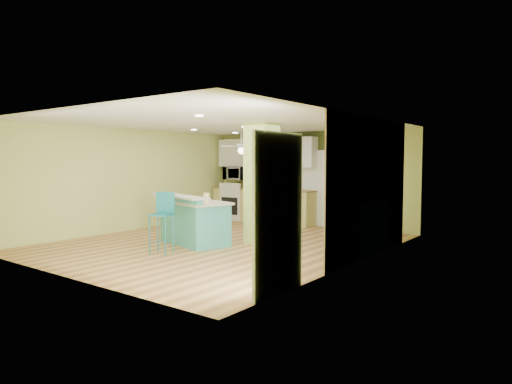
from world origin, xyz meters
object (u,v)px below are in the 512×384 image
at_px(peninsula, 194,221).
at_px(fruit_bowl, 263,187).
at_px(bar_stool, 163,212).
at_px(side_counter, 360,227).
at_px(canister, 206,197).

relative_size(peninsula, fruit_bowl, 6.20).
bearing_deg(peninsula, fruit_bowl, 119.46).
xyz_separation_m(bar_stool, fruit_bowl, (-1.02, 4.56, 0.22)).
bearing_deg(side_counter, bar_stool, -143.08).
xyz_separation_m(side_counter, canister, (-2.84, -1.14, 0.49)).
bearing_deg(bar_stool, side_counter, 15.91).
relative_size(peninsula, canister, 11.56).
bearing_deg(peninsula, bar_stool, -61.19).
height_order(bar_stool, fruit_bowl, bar_stool).
relative_size(bar_stool, fruit_bowl, 3.48).
xyz_separation_m(peninsula, bar_stool, (0.22, -1.03, 0.29)).
bearing_deg(canister, bar_stool, -95.38).
height_order(side_counter, canister, canister).
distance_m(peninsula, canister, 0.60).
xyz_separation_m(bar_stool, side_counter, (2.94, 2.21, -0.27)).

